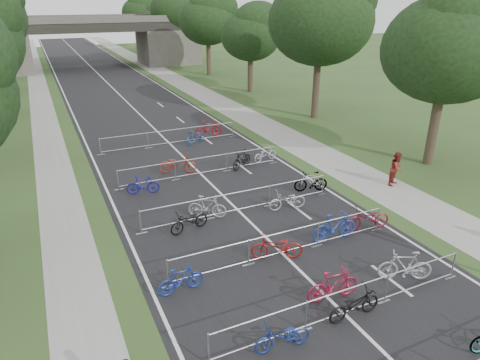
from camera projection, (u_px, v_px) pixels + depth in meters
The scene contains 37 objects.
road at pixel (110, 85), 49.02m from camera, with size 11.00×140.00×0.01m, color black.
sidewalk_right at pixel (177, 80), 52.16m from camera, with size 3.00×140.00×0.01m, color gray.
sidewalk_left at pixel (39, 91), 46.07m from camera, with size 2.00×140.00×0.01m, color gray.
lane_markings at pixel (110, 85), 49.02m from camera, with size 0.12×140.00×0.00m, color silver.
overpass_bridge at pixel (89, 42), 60.12m from camera, with size 31.00×8.00×7.05m.
tree_right_0 at pixel (452, 44), 23.10m from camera, with size 7.17×7.17×10.93m.
tree_right_1 at pixel (323, 17), 32.71m from camera, with size 8.18×8.18×12.47m.
tree_right_2 at pixel (252, 33), 43.46m from camera, with size 6.16×6.16×9.39m.
tree_right_3 at pixel (209, 18), 53.07m from camera, with size 7.17×7.17×10.93m.
tree_right_4 at pixel (179, 8), 62.67m from camera, with size 8.18×8.18×12.47m.
tree_right_5 at pixel (158, 19), 73.42m from camera, with size 6.16×6.16×9.39m.
tree_left_6 at pixel (0, 16), 73.58m from camera, with size 6.72×6.72×10.25m.
tree_right_6 at pixel (141, 11), 83.03m from camera, with size 7.17×7.17×10.93m.
barrier_row_2 at pixel (348, 302), 13.18m from camera, with size 9.70×0.08×1.10m.
barrier_row_3 at pixel (285, 243), 16.34m from camera, with size 9.70×0.08×1.10m.
barrier_row_4 at pixel (240, 202), 19.67m from camera, with size 9.70×0.08×1.10m.
barrier_row_5 at pixel (202, 166), 23.83m from camera, with size 9.70×0.08×1.10m.
barrier_row_6 at pixel (170, 137), 28.83m from camera, with size 9.70×0.08×1.10m.
bike_8 at pixel (283, 337), 11.95m from camera, with size 0.59×1.69×0.89m, color navy.
bike_9 at pixel (333, 285), 13.92m from camera, with size 0.53×1.88×1.13m, color maroon.
bike_10 at pixel (354, 305), 13.14m from camera, with size 0.65×1.87×0.98m, color black.
bike_11 at pixel (405, 266), 14.90m from camera, with size 0.54×1.89×1.14m, color #A09FA7.
bike_12 at pixel (181, 280), 14.30m from camera, with size 0.46×1.62×0.97m, color navy.
bike_13 at pixel (277, 247), 16.14m from camera, with size 0.69×1.97×1.03m, color maroon.
bike_14 at pixel (335, 227), 17.40m from camera, with size 0.57×2.00×1.20m, color navy.
bike_15 at pixel (368, 218), 18.25m from camera, with size 0.68×1.95×1.02m, color maroon.
bike_16 at pixel (189, 221), 18.10m from camera, with size 0.63×1.81×0.95m, color black.
bike_17 at pixel (207, 207), 19.22m from camera, with size 0.50×1.77×1.06m, color #98999F.
bike_18 at pixel (288, 200), 19.97m from camera, with size 0.63×1.80×0.94m, color #A5A5AD.
bike_19 at pixel (311, 182), 21.87m from camera, with size 0.49×1.75×1.05m, color #9C9FA4.
bike_20 at pixel (143, 185), 21.59m from camera, with size 0.46×1.65×0.99m, color navy.
bike_21 at pixel (177, 164), 24.17m from camera, with size 0.74×2.11×1.11m, color maroon.
bike_22 at pixel (242, 159), 24.86m from camera, with size 0.51×1.82×1.09m, color black.
bike_23 at pixel (265, 154), 26.00m from camera, with size 0.60×1.73×0.91m, color #ABACB3.
bike_26 at pixel (196, 137), 29.18m from camera, with size 0.63×1.81×0.95m, color navy.
bike_27 at pixel (208, 128), 30.72m from camera, with size 0.54×1.92×1.15m, color maroon.
pedestrian_b at pixel (397, 169), 22.50m from camera, with size 0.88×0.68×1.81m, color maroon.
Camera 1 is at (-7.56, -1.02, 9.16)m, focal length 32.00 mm.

